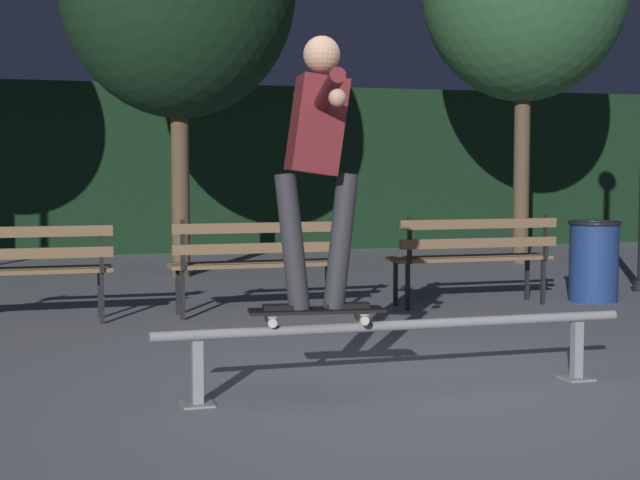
{
  "coord_description": "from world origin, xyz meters",
  "views": [
    {
      "loc": [
        -2.0,
        -5.0,
        1.32
      ],
      "look_at": [
        -0.25,
        1.06,
        0.85
      ],
      "focal_mm": 53.77,
      "sensor_mm": 36.0,
      "label": 1
    }
  ],
  "objects_px": {
    "skateboard": "(317,311)",
    "skateboarder": "(317,148)",
    "park_bench_leftmost": "(15,263)",
    "park_bench_right_center": "(474,251)",
    "trash_can": "(594,260)",
    "park_bench_left_center": "(260,256)",
    "grind_rail": "(398,336)"
  },
  "relations": [
    {
      "from": "skateboarder",
      "to": "grind_rail",
      "type": "bearing_deg",
      "value": 0.04
    },
    {
      "from": "park_bench_right_center",
      "to": "trash_can",
      "type": "bearing_deg",
      "value": -0.22
    },
    {
      "from": "park_bench_leftmost",
      "to": "park_bench_left_center",
      "type": "relative_size",
      "value": 1.0
    },
    {
      "from": "grind_rail",
      "to": "park_bench_right_center",
      "type": "relative_size",
      "value": 1.82
    },
    {
      "from": "grind_rail",
      "to": "park_bench_left_center",
      "type": "height_order",
      "value": "park_bench_left_center"
    },
    {
      "from": "park_bench_right_center",
      "to": "park_bench_leftmost",
      "type": "bearing_deg",
      "value": 180.0
    },
    {
      "from": "skateboarder",
      "to": "park_bench_right_center",
      "type": "xyz_separation_m",
      "value": [
        2.44,
        3.1,
        -0.9
      ]
    },
    {
      "from": "park_bench_left_center",
      "to": "park_bench_right_center",
      "type": "relative_size",
      "value": 1.0
    },
    {
      "from": "skateboard",
      "to": "park_bench_leftmost",
      "type": "relative_size",
      "value": 0.5
    },
    {
      "from": "grind_rail",
      "to": "park_bench_left_center",
      "type": "xyz_separation_m",
      "value": [
        -0.15,
        3.1,
        0.2
      ]
    },
    {
      "from": "skateboard",
      "to": "skateboarder",
      "type": "height_order",
      "value": "skateboarder"
    },
    {
      "from": "skateboard",
      "to": "skateboarder",
      "type": "xyz_separation_m",
      "value": [
        0.0,
        -0.0,
        0.94
      ]
    },
    {
      "from": "park_bench_left_center",
      "to": "skateboarder",
      "type": "bearing_deg",
      "value": -96.44
    },
    {
      "from": "park_bench_left_center",
      "to": "park_bench_right_center",
      "type": "distance_m",
      "value": 2.09
    },
    {
      "from": "skateboard",
      "to": "trash_can",
      "type": "xyz_separation_m",
      "value": [
        3.75,
        3.09,
        -0.09
      ]
    },
    {
      "from": "park_bench_left_center",
      "to": "trash_can",
      "type": "relative_size",
      "value": 2.0
    },
    {
      "from": "skateboard",
      "to": "trash_can",
      "type": "height_order",
      "value": "trash_can"
    },
    {
      "from": "skateboard",
      "to": "skateboarder",
      "type": "relative_size",
      "value": 0.51
    },
    {
      "from": "skateboard",
      "to": "park_bench_leftmost",
      "type": "bearing_deg",
      "value": 119.34
    },
    {
      "from": "skateboard",
      "to": "park_bench_left_center",
      "type": "relative_size",
      "value": 0.5
    },
    {
      "from": "park_bench_left_center",
      "to": "park_bench_right_center",
      "type": "height_order",
      "value": "same"
    },
    {
      "from": "skateboard",
      "to": "trash_can",
      "type": "distance_m",
      "value": 4.86
    },
    {
      "from": "skateboarder",
      "to": "park_bench_leftmost",
      "type": "bearing_deg",
      "value": 119.37
    },
    {
      "from": "skateboarder",
      "to": "park_bench_leftmost",
      "type": "xyz_separation_m",
      "value": [
        -1.74,
        3.1,
        -0.9
      ]
    },
    {
      "from": "grind_rail",
      "to": "skateboard",
      "type": "bearing_deg",
      "value": 180.0
    },
    {
      "from": "grind_rail",
      "to": "park_bench_right_center",
      "type": "height_order",
      "value": "park_bench_right_center"
    },
    {
      "from": "park_bench_leftmost",
      "to": "park_bench_left_center",
      "type": "bearing_deg",
      "value": 0.0
    },
    {
      "from": "grind_rail",
      "to": "park_bench_left_center",
      "type": "distance_m",
      "value": 3.11
    },
    {
      "from": "park_bench_leftmost",
      "to": "trash_can",
      "type": "distance_m",
      "value": 5.5
    },
    {
      "from": "grind_rail",
      "to": "skateboarder",
      "type": "xyz_separation_m",
      "value": [
        -0.5,
        -0.0,
        1.1
      ]
    },
    {
      "from": "skateboard",
      "to": "park_bench_right_center",
      "type": "distance_m",
      "value": 3.95
    },
    {
      "from": "park_bench_right_center",
      "to": "skateboard",
      "type": "bearing_deg",
      "value": -128.29
    }
  ]
}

